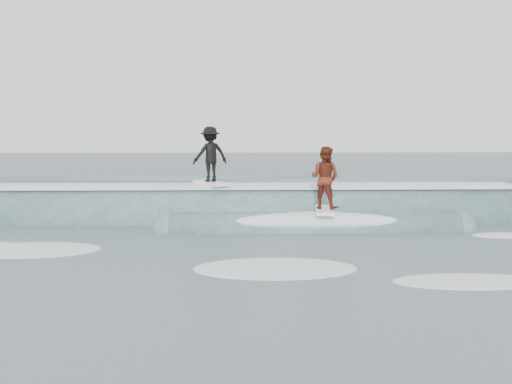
{
  "coord_description": "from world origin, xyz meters",
  "views": [
    {
      "loc": [
        -0.58,
        -15.33,
        2.99
      ],
      "look_at": [
        0.0,
        3.4,
        1.1
      ],
      "focal_mm": 40.0,
      "sensor_mm": 36.0,
      "label": 1
    }
  ],
  "objects": [
    {
      "name": "surfer_black",
      "position": [
        -1.55,
        4.4,
        2.26
      ],
      "size": [
        1.4,
        2.04,
        2.0
      ],
      "color": "white",
      "rests_on": "ground"
    },
    {
      "name": "far_swells",
      "position": [
        -0.69,
        17.65,
        0.0
      ],
      "size": [
        38.26,
        8.65,
        0.8
      ],
      "color": "#3A5B62",
      "rests_on": "ground"
    },
    {
      "name": "surfer_red",
      "position": [
        2.1,
        2.2,
        1.58
      ],
      "size": [
        1.18,
        2.05,
        2.03
      ],
      "color": "white",
      "rests_on": "ground"
    },
    {
      "name": "breaking_wave",
      "position": [
        0.25,
        4.09,
        0.04
      ],
      "size": [
        24.18,
        3.98,
        2.4
      ],
      "color": "#3A5B62",
      "rests_on": "ground"
    },
    {
      "name": "whitewater",
      "position": [
        -1.23,
        -1.62,
        0.0
      ],
      "size": [
        16.86,
        6.72,
        0.1
      ],
      "color": "white",
      "rests_on": "ground"
    },
    {
      "name": "ground",
      "position": [
        0.0,
        0.0,
        0.0
      ],
      "size": [
        160.0,
        160.0,
        0.0
      ],
      "primitive_type": "plane",
      "color": "#384A53",
      "rests_on": "ground"
    }
  ]
}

